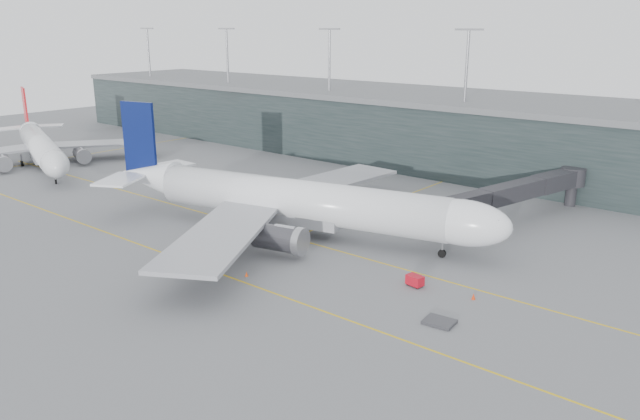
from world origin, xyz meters
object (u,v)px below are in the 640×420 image
Objects in this scene: jet_bridge at (511,190)px; second_aircraft at (41,147)px; main_aircraft at (296,201)px; gse_cart at (415,280)px.

second_aircraft is at bearing -150.98° from jet_bridge.
gse_cart is (23.91, -5.56, -4.33)m from main_aircraft.
main_aircraft reaches higher than second_aircraft.
main_aircraft is 29.55× the size of gse_cart.
gse_cart is at bearing 17.40° from second_aircraft.
second_aircraft is 24.32× the size of gse_cart.
jet_bridge is at bearing 36.30° from second_aircraft.
jet_bridge reaches higher than gse_cart.
jet_bridge is 99.93m from second_aircraft.
main_aircraft is 1.48× the size of jet_bridge.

